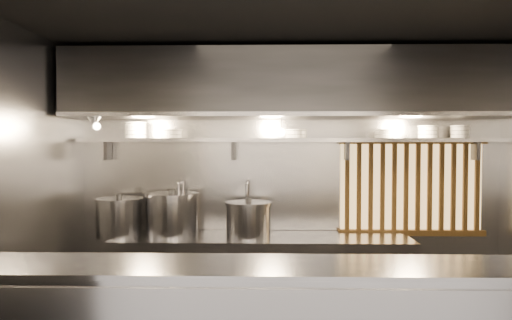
{
  "coord_description": "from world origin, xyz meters",
  "views": [
    {
      "loc": [
        -0.24,
        -3.9,
        1.85
      ],
      "look_at": [
        -0.34,
        0.55,
        1.7
      ],
      "focal_mm": 35.0,
      "sensor_mm": 36.0,
      "label": 1
    }
  ],
  "objects_px": {
    "stock_pot_left": "(119,217)",
    "stock_pot_mid": "(172,214)",
    "heat_lamp": "(95,120)",
    "pendant_bulb": "(281,132)",
    "stock_pot_right": "(249,219)"
  },
  "relations": [
    {
      "from": "stock_pot_left",
      "to": "stock_pot_mid",
      "type": "height_order",
      "value": "stock_pot_mid"
    },
    {
      "from": "heat_lamp",
      "to": "pendant_bulb",
      "type": "relative_size",
      "value": 1.87
    },
    {
      "from": "stock_pot_left",
      "to": "pendant_bulb",
      "type": "bearing_deg",
      "value": 2.94
    },
    {
      "from": "pendant_bulb",
      "to": "stock_pot_right",
      "type": "bearing_deg",
      "value": -162.66
    },
    {
      "from": "pendant_bulb",
      "to": "stock_pot_mid",
      "type": "distance_m",
      "value": 1.4
    },
    {
      "from": "heat_lamp",
      "to": "pendant_bulb",
      "type": "bearing_deg",
      "value": 11.0
    },
    {
      "from": "heat_lamp",
      "to": "stock_pot_mid",
      "type": "relative_size",
      "value": 0.52
    },
    {
      "from": "stock_pot_mid",
      "to": "pendant_bulb",
      "type": "bearing_deg",
      "value": 1.21
    },
    {
      "from": "heat_lamp",
      "to": "pendant_bulb",
      "type": "distance_m",
      "value": 1.83
    },
    {
      "from": "pendant_bulb",
      "to": "stock_pot_right",
      "type": "relative_size",
      "value": 0.38
    },
    {
      "from": "pendant_bulb",
      "to": "stock_pot_left",
      "type": "relative_size",
      "value": 0.36
    },
    {
      "from": "stock_pot_mid",
      "to": "stock_pot_right",
      "type": "xyz_separation_m",
      "value": [
        0.79,
        -0.08,
        -0.04
      ]
    },
    {
      "from": "heat_lamp",
      "to": "stock_pot_right",
      "type": "xyz_separation_m",
      "value": [
        1.47,
        0.25,
        -0.99
      ]
    },
    {
      "from": "pendant_bulb",
      "to": "stock_pot_left",
      "type": "bearing_deg",
      "value": -177.06
    },
    {
      "from": "stock_pot_left",
      "to": "stock_pot_right",
      "type": "bearing_deg",
      "value": -0.79
    }
  ]
}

